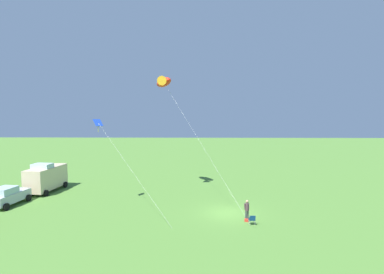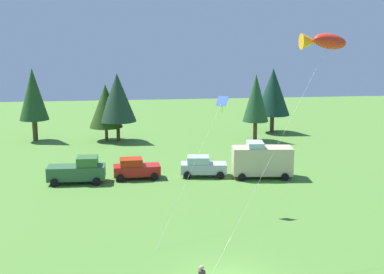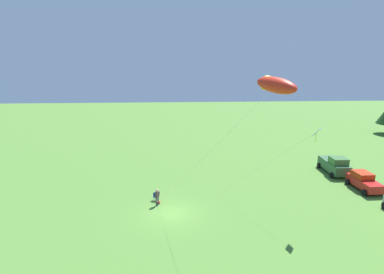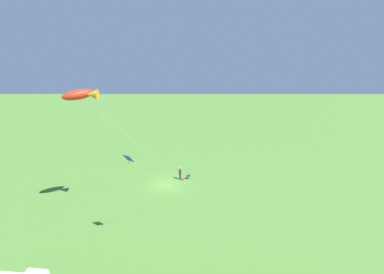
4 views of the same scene
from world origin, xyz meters
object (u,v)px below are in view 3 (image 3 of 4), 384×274
object	(u,v)px
person_kite_flyer	(157,196)
kite_diamond_blue	(312,136)
folding_chair	(156,196)
car_red_sedan	(364,181)
kite_large_fish	(274,85)
truck_green_flatbed	(335,165)
backpack_on_grass	(158,203)

from	to	relation	value
person_kite_flyer	kite_diamond_blue	world-z (taller)	kite_diamond_blue
folding_chair	car_red_sedan	size ratio (longest dim) A/B	0.19
folding_chair	person_kite_flyer	bearing A→B (deg)	9.63
car_red_sedan	kite_large_fish	bearing A→B (deg)	126.08
truck_green_flatbed	kite_large_fish	world-z (taller)	kite_large_fish
person_kite_flyer	car_red_sedan	size ratio (longest dim) A/B	0.41
backpack_on_grass	truck_green_flatbed	xyz separation A→B (m)	(-7.28, 22.13, 0.99)
car_red_sedan	kite_large_fish	size ratio (longest dim) A/B	0.32
backpack_on_grass	truck_green_flatbed	distance (m)	23.32
person_kite_flyer	truck_green_flatbed	xyz separation A→B (m)	(-7.64, 22.22, 0.08)
person_kite_flyer	backpack_on_grass	xyz separation A→B (m)	(-0.36, 0.09, -0.91)
truck_green_flatbed	car_red_sedan	bearing A→B (deg)	9.53
kite_large_fish	backpack_on_grass	bearing A→B (deg)	-139.64
person_kite_flyer	folding_chair	world-z (taller)	person_kite_flyer
car_red_sedan	kite_diamond_blue	world-z (taller)	kite_diamond_blue
backpack_on_grass	kite_diamond_blue	xyz separation A→B (m)	(3.76, 13.40, 7.72)
truck_green_flatbed	person_kite_flyer	bearing A→B (deg)	-69.35
car_red_sedan	kite_large_fish	xyz separation A→B (m)	(11.60, -14.85, 11.60)
truck_green_flatbed	car_red_sedan	xyz separation A→B (m)	(5.06, 0.70, -0.15)
folding_chair	backpack_on_grass	size ratio (longest dim) A/B	2.56
person_kite_flyer	truck_green_flatbed	distance (m)	23.50
car_red_sedan	kite_large_fish	world-z (taller)	kite_large_fish
kite_large_fish	car_red_sedan	bearing A→B (deg)	128.00
car_red_sedan	kite_large_fish	distance (m)	22.13
truck_green_flatbed	folding_chair	bearing A→B (deg)	-72.17
folding_chair	backpack_on_grass	bearing A→B (deg)	20.98
folding_chair	car_red_sedan	xyz separation A→B (m)	(-1.44, 23.16, 0.46)
backpack_on_grass	car_red_sedan	bearing A→B (deg)	95.54
backpack_on_grass	truck_green_flatbed	bearing A→B (deg)	108.20
person_kite_flyer	kite_diamond_blue	xyz separation A→B (m)	(3.40, 13.49, 6.81)
folding_chair	kite_large_fish	bearing A→B (deg)	37.02
folding_chair	truck_green_flatbed	size ratio (longest dim) A/B	0.16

